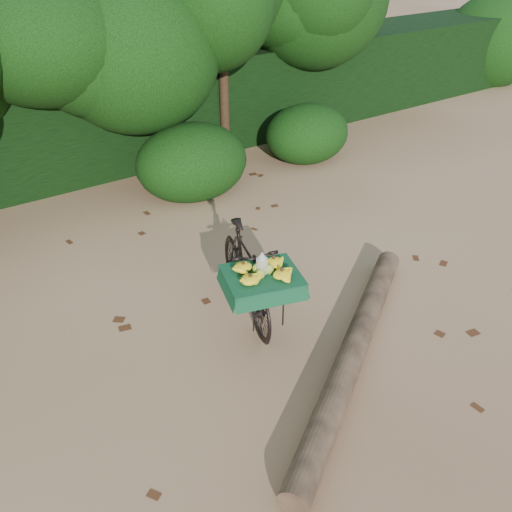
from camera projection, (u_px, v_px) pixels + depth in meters
ground at (267, 368)px, 5.69m from camera, size 80.00×80.00×0.00m
vendor_bicycle at (246, 273)px, 6.23m from camera, size 1.12×1.92×1.08m
fallen_log at (353, 351)px, 5.71m from camera, size 3.38×2.31×0.28m
hedge_backdrop at (62, 124)px, 9.61m from camera, size 26.00×1.80×1.80m
tree_row at (22, 75)px, 8.15m from camera, size 14.50×2.00×4.00m
bush_clumps at (137, 179)px, 8.69m from camera, size 8.80×1.70×0.90m
leaf_litter at (234, 334)px, 6.14m from camera, size 7.00×7.30×0.01m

